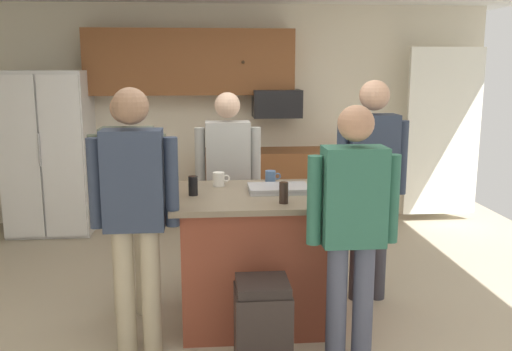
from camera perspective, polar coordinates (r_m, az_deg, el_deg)
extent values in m
plane|color=#B7A88E|center=(4.49, -1.81, -13.81)|extent=(7.04, 7.04, 0.00)
cube|color=beige|center=(6.89, -3.19, 6.23)|extent=(6.40, 0.10, 2.60)
cube|color=white|center=(7.09, 18.50, 4.19)|extent=(0.90, 0.06, 2.00)
cube|color=brown|center=(6.66, -6.70, 11.39)|extent=(2.40, 0.35, 0.75)
sphere|color=#4C3823|center=(6.48, -1.33, 11.46)|extent=(0.04, 0.04, 0.04)
cube|color=brown|center=(6.75, 2.08, -1.17)|extent=(1.80, 0.60, 0.90)
sphere|color=#4C3823|center=(6.52, 6.35, -1.68)|extent=(0.04, 0.04, 0.04)
cube|color=white|center=(6.77, -20.21, 2.22)|extent=(0.91, 0.70, 1.84)
cube|color=white|center=(6.49, -22.99, 1.64)|extent=(0.43, 0.04, 1.76)
cube|color=white|center=(6.36, -19.09, 1.75)|extent=(0.43, 0.04, 1.76)
cylinder|color=#B2B2B7|center=(6.38, -21.19, 2.46)|extent=(0.02, 0.02, 0.35)
cube|color=black|center=(6.63, 2.12, 7.34)|extent=(0.56, 0.40, 0.32)
cube|color=brown|center=(4.23, 0.36, -8.55)|extent=(1.12, 0.84, 0.94)
cube|color=#756651|center=(4.09, 0.36, -2.09)|extent=(1.26, 0.98, 0.04)
cylinder|color=tan|center=(3.87, -13.17, -11.41)|extent=(0.13, 0.13, 0.86)
cylinder|color=tan|center=(3.85, -10.61, -11.43)|extent=(0.13, 0.13, 0.86)
cube|color=#2D384C|center=(3.64, -12.37, -0.45)|extent=(0.38, 0.22, 0.64)
sphere|color=#8C664C|center=(3.58, -12.68, 6.91)|extent=(0.23, 0.23, 0.23)
cylinder|color=#2D384C|center=(3.68, -16.06, -0.78)|extent=(0.09, 0.09, 0.58)
cylinder|color=#2D384C|center=(3.62, -8.59, -0.67)|extent=(0.09, 0.09, 0.58)
cylinder|color=tan|center=(5.01, -3.77, -6.13)|extent=(0.13, 0.13, 0.81)
cylinder|color=tan|center=(5.02, -1.82, -6.09)|extent=(0.13, 0.13, 0.81)
cube|color=#B7B7B2|center=(4.85, -2.87, 1.92)|extent=(0.38, 0.22, 0.61)
sphere|color=beige|center=(4.80, -2.93, 7.16)|extent=(0.22, 0.22, 0.22)
cylinder|color=#B7B7B2|center=(4.85, -5.71, 1.64)|extent=(0.09, 0.09, 0.55)
cylinder|color=#B7B7B2|center=(4.87, -0.05, 1.73)|extent=(0.09, 0.09, 0.55)
cylinder|color=#383842|center=(4.66, 10.35, -7.29)|extent=(0.13, 0.13, 0.87)
cylinder|color=#383842|center=(4.71, 12.36, -7.18)|extent=(0.13, 0.13, 0.87)
cube|color=#2D384C|center=(4.50, 11.73, 1.98)|extent=(0.38, 0.22, 0.65)
sphere|color=tan|center=(4.45, 11.97, 7.99)|extent=(0.24, 0.24, 0.24)
cylinder|color=#2D384C|center=(4.44, 8.75, 1.73)|extent=(0.09, 0.09, 0.59)
cylinder|color=#2D384C|center=(4.58, 14.60, 1.78)|extent=(0.09, 0.09, 0.59)
cylinder|color=#4C5166|center=(3.66, 8.18, -13.02)|extent=(0.13, 0.13, 0.81)
cylinder|color=#4C5166|center=(3.70, 10.81, -12.83)|extent=(0.13, 0.13, 0.81)
cube|color=#2D6651|center=(3.45, 9.88, -2.11)|extent=(0.38, 0.22, 0.61)
sphere|color=tan|center=(3.38, 10.14, 5.24)|extent=(0.22, 0.22, 0.22)
cylinder|color=#2D6651|center=(3.40, 5.96, -2.53)|extent=(0.09, 0.09, 0.55)
cylinder|color=#2D6651|center=(3.52, 13.65, -2.31)|extent=(0.09, 0.09, 0.55)
cylinder|color=tan|center=(4.44, -13.57, -8.64)|extent=(0.13, 0.13, 0.83)
cylinder|color=tan|center=(4.42, -11.37, -8.64)|extent=(0.13, 0.13, 0.83)
cube|color=#4C5647|center=(4.24, -12.88, 0.60)|extent=(0.38, 0.22, 0.62)
sphere|color=tan|center=(4.18, -13.16, 6.70)|extent=(0.22, 0.22, 0.22)
cylinder|color=#4C5647|center=(4.28, -16.05, 0.29)|extent=(0.09, 0.09, 0.56)
cylinder|color=#4C5647|center=(4.22, -9.64, 0.41)|extent=(0.09, 0.09, 0.56)
cylinder|color=#4C6B99|center=(4.41, 1.47, -0.16)|extent=(0.08, 0.08, 0.10)
torus|color=#4C6B99|center=(4.42, 2.19, -0.08)|extent=(0.06, 0.01, 0.06)
cylinder|color=black|center=(4.03, -6.42, -1.04)|extent=(0.07, 0.07, 0.14)
cylinder|color=white|center=(4.32, -3.83, -0.38)|extent=(0.09, 0.09, 0.11)
torus|color=white|center=(4.32, -3.04, -0.29)|extent=(0.06, 0.01, 0.06)
cylinder|color=black|center=(3.99, 7.39, -1.01)|extent=(0.07, 0.07, 0.17)
cylinder|color=black|center=(3.78, 2.83, -1.78)|extent=(0.06, 0.06, 0.15)
cube|color=#B7B7BC|center=(4.15, 2.29, -1.49)|extent=(0.44, 0.30, 0.02)
cube|color=#A8A8AD|center=(4.14, 2.29, -1.22)|extent=(0.44, 0.30, 0.02)
cube|color=black|center=(3.60, 0.66, -15.63)|extent=(0.34, 0.34, 0.55)
cube|color=black|center=(3.47, 0.67, -11.13)|extent=(0.32, 0.32, 0.06)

